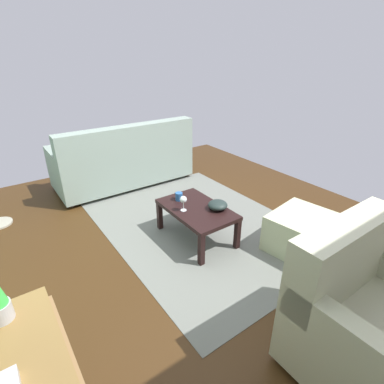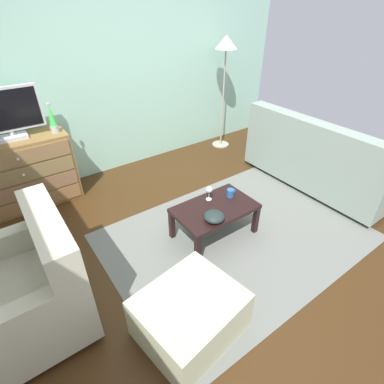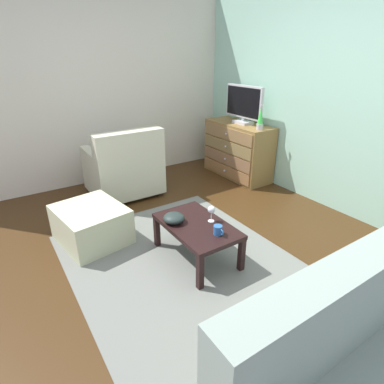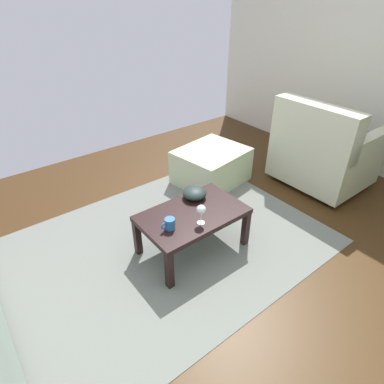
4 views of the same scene
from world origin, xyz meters
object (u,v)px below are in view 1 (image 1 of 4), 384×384
(wine_glass, at_px, (183,200))
(bowl_decorative, at_px, (218,205))
(coffee_table, at_px, (197,212))
(couch_large, at_px, (124,161))
(mug, at_px, (179,196))
(armchair, at_px, (371,322))
(ottoman, at_px, (309,236))

(wine_glass, bearing_deg, bowl_decorative, -120.31)
(coffee_table, height_order, bowl_decorative, bowl_decorative)
(wine_glass, distance_m, bowl_decorative, 0.35)
(coffee_table, xyz_separation_m, couch_large, (1.74, 0.01, 0.04))
(mug, height_order, couch_large, couch_large)
(armchair, relative_size, ottoman, 1.32)
(wine_glass, distance_m, armchair, 1.76)
(wine_glass, xyz_separation_m, bowl_decorative, (-0.17, -0.30, -0.07))
(bowl_decorative, relative_size, armchair, 0.21)
(bowl_decorative, height_order, armchair, armchair)
(couch_large, xyz_separation_m, ottoman, (-2.57, -0.75, -0.16))
(mug, height_order, bowl_decorative, bowl_decorative)
(bowl_decorative, bearing_deg, armchair, 174.19)
(coffee_table, relative_size, ottoman, 1.17)
(coffee_table, relative_size, mug, 7.17)
(wine_glass, bearing_deg, mug, -21.99)
(couch_large, height_order, armchair, armchair)
(wine_glass, xyz_separation_m, mug, (0.22, -0.09, -0.07))
(coffee_table, bearing_deg, ottoman, -138.45)
(couch_large, xyz_separation_m, armchair, (-3.47, -0.01, 0.02))
(bowl_decorative, bearing_deg, ottoman, -139.89)
(bowl_decorative, xyz_separation_m, armchair, (-1.58, 0.16, -0.03))
(armchair, bearing_deg, bowl_decorative, -5.81)
(wine_glass, relative_size, armchair, 0.17)
(armchair, bearing_deg, mug, 1.38)
(bowl_decorative, relative_size, ottoman, 0.28)
(bowl_decorative, relative_size, couch_large, 0.10)
(mug, bearing_deg, ottoman, -143.88)
(couch_large, bearing_deg, coffee_table, -179.53)
(bowl_decorative, bearing_deg, wine_glass, 59.69)
(coffee_table, bearing_deg, mug, 11.68)
(mug, bearing_deg, wine_glass, 158.01)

